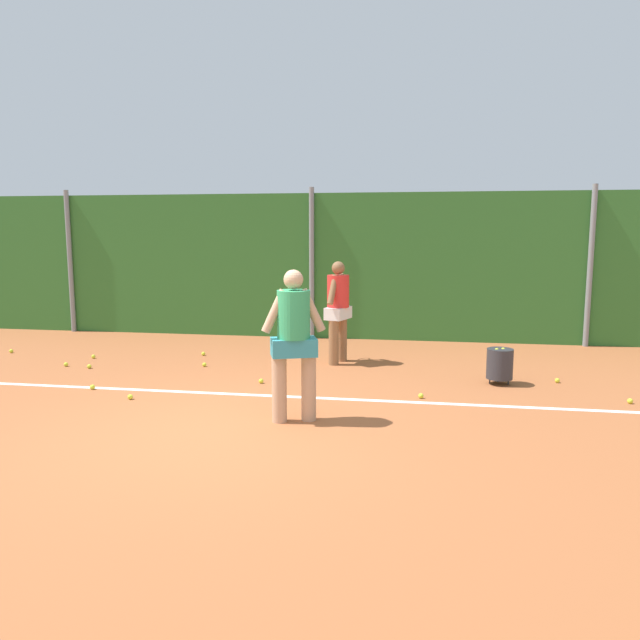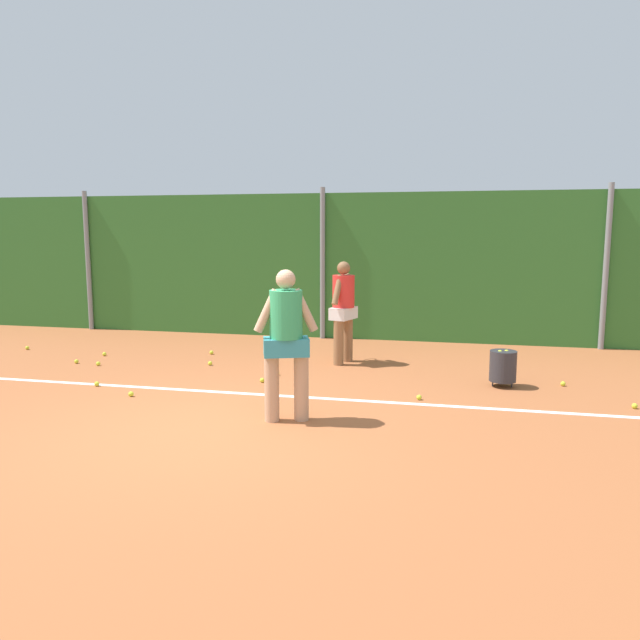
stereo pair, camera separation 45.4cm
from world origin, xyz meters
The scene contains 22 objects.
ground_plane centered at (0.00, 1.76, 0.00)m, with size 27.49×27.49×0.00m, color #A85B33.
hedge_fence_backdrop centered at (0.00, 5.98, 1.42)m, with size 17.87×0.25×2.84m, color #33702D.
fence_post_left centered at (-5.15, 5.80, 1.48)m, with size 0.10×0.10×2.95m, color gray.
fence_post_center centered at (0.00, 5.80, 1.48)m, with size 0.10×0.10×2.95m, color gray.
fence_post_right centered at (5.15, 5.80, 1.48)m, with size 0.10×0.10×2.95m, color gray.
court_baseline_paint centered at (0.00, 1.48, 0.00)m, with size 13.06×0.10×0.01m, color white.
player_foreground_near centered at (0.76, 0.51, 0.96)m, with size 0.68×0.44×1.70m.
player_midcourt centered at (0.83, 3.62, 0.92)m, with size 0.41×0.76×1.64m.
ball_hopper centered at (3.23, 2.61, 0.29)m, with size 0.36×0.36×0.51m.
tennis_ball_0 centered at (4.71, 1.87, 0.03)m, with size 0.07×0.07×0.07m, color #CCDB33.
tennis_ball_1 centered at (-0.05, 2.10, 0.03)m, with size 0.07×0.07×0.07m, color #CCDB33.
tennis_ball_2 centered at (-2.21, 1.40, 0.03)m, with size 0.07×0.07×0.07m, color #CCDB33.
tennis_ball_3 centered at (-3.36, 2.64, 0.03)m, with size 0.07×0.07×0.07m, color #CCDB33.
tennis_ball_4 centered at (-3.26, 3.27, 0.03)m, with size 0.07×0.07×0.07m, color #CCDB33.
tennis_ball_5 centered at (2.16, 1.69, 0.03)m, with size 0.07×0.07×0.07m, color #CCDB33.
tennis_ball_6 centered at (-2.93, 2.57, 0.03)m, with size 0.07×0.07×0.07m, color #CCDB33.
tennis_ball_7 centered at (-1.47, 1.03, 0.03)m, with size 0.07×0.07×0.07m, color #CCDB33.
tennis_ball_8 centered at (4.05, 2.83, 0.03)m, with size 0.07×0.07×0.07m, color #CCDB33.
tennis_ball_9 centered at (-1.21, 2.98, 0.03)m, with size 0.07×0.07×0.07m, color #CCDB33.
tennis_ball_10 centered at (-4.93, 3.47, 0.03)m, with size 0.07×0.07×0.07m, color #CCDB33.
tennis_ball_11 centered at (0.03, 2.57, 0.03)m, with size 0.07×0.07×0.07m, color #CCDB33.
tennis_ball_12 centered at (-1.53, 3.80, 0.03)m, with size 0.07×0.07×0.07m, color #CCDB33.
Camera 2 is at (2.59, -5.87, 2.11)m, focal length 34.20 mm.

